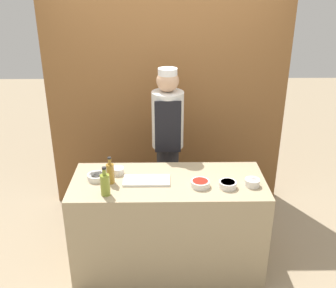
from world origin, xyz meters
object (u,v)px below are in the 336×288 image
(sauce_bowl_yellow, at_px, (118,170))
(bottle_vinegar, at_px, (110,173))
(chef_center, at_px, (168,143))
(sauce_bowl_white, at_px, (228,184))
(sauce_bowl_red, at_px, (200,183))
(sauce_bowl_purple, at_px, (252,182))
(bottle_oil, at_px, (105,184))
(sauce_bowl_brown, at_px, (97,177))
(cutting_board, at_px, (147,180))

(sauce_bowl_yellow, bearing_deg, bottle_vinegar, -105.01)
(sauce_bowl_yellow, distance_m, chef_center, 0.71)
(sauce_bowl_white, relative_size, chef_center, 0.09)
(sauce_bowl_red, relative_size, sauce_bowl_white, 1.09)
(sauce_bowl_red, distance_m, sauce_bowl_purple, 0.44)
(sauce_bowl_yellow, xyz_separation_m, bottle_oil, (-0.06, -0.35, 0.06))
(sauce_bowl_yellow, relative_size, bottle_vinegar, 0.46)
(bottle_oil, distance_m, chef_center, 1.04)
(bottle_oil, distance_m, bottle_vinegar, 0.19)
(sauce_bowl_brown, distance_m, sauce_bowl_purple, 1.32)
(sauce_bowl_yellow, bearing_deg, cutting_board, -29.25)
(sauce_bowl_white, bearing_deg, chef_center, 120.92)
(sauce_bowl_white, height_order, cutting_board, sauce_bowl_white)
(sauce_bowl_brown, height_order, chef_center, chef_center)
(sauce_bowl_red, height_order, bottle_oil, bottle_oil)
(sauce_bowl_white, height_order, bottle_oil, bottle_oil)
(sauce_bowl_brown, bearing_deg, bottle_vinegar, -24.66)
(sauce_bowl_yellow, relative_size, sauce_bowl_purple, 0.88)
(sauce_bowl_red, xyz_separation_m, cutting_board, (-0.45, 0.09, -0.02))
(sauce_bowl_brown, relative_size, sauce_bowl_purple, 1.26)
(bottle_oil, bearing_deg, bottle_vinegar, 84.67)
(sauce_bowl_brown, bearing_deg, cutting_board, -5.76)
(cutting_board, height_order, bottle_vinegar, bottle_vinegar)
(sauce_bowl_red, distance_m, sauce_bowl_white, 0.23)
(sauce_bowl_purple, bearing_deg, sauce_bowl_white, -172.08)
(sauce_bowl_white, bearing_deg, sauce_bowl_yellow, 164.68)
(sauce_bowl_brown, height_order, sauce_bowl_white, sauce_bowl_white)
(sauce_bowl_red, bearing_deg, cutting_board, 168.76)
(sauce_bowl_yellow, relative_size, chef_center, 0.07)
(sauce_bowl_red, relative_size, chef_center, 0.09)
(bottle_vinegar, bearing_deg, cutting_board, 2.93)
(sauce_bowl_white, height_order, sauce_bowl_yellow, sauce_bowl_yellow)
(chef_center, bearing_deg, cutting_board, -105.26)
(sauce_bowl_purple, distance_m, cutting_board, 0.89)
(sauce_bowl_yellow, height_order, sauce_bowl_purple, same)
(bottle_oil, xyz_separation_m, chef_center, (0.51, 0.91, -0.04))
(bottle_vinegar, bearing_deg, chef_center, 55.37)
(sauce_bowl_brown, relative_size, sauce_bowl_white, 1.09)
(sauce_bowl_brown, distance_m, cutting_board, 0.43)
(sauce_bowl_brown, bearing_deg, bottle_oil, -66.38)
(cutting_board, relative_size, bottle_oil, 1.61)
(chef_center, bearing_deg, sauce_bowl_brown, -133.49)
(sauce_bowl_purple, bearing_deg, cutting_board, 174.73)
(chef_center, bearing_deg, sauce_bowl_white, -59.08)
(cutting_board, bearing_deg, sauce_bowl_yellow, 150.75)
(sauce_bowl_red, distance_m, cutting_board, 0.46)
(sauce_bowl_purple, distance_m, bottle_oil, 1.21)
(cutting_board, relative_size, chef_center, 0.23)
(sauce_bowl_red, xyz_separation_m, sauce_bowl_yellow, (-0.71, 0.23, 0.00))
(sauce_bowl_brown, distance_m, bottle_oil, 0.28)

